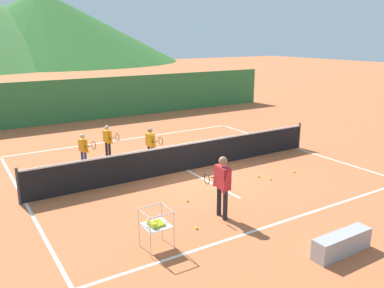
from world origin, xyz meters
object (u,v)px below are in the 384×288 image
Objects in this scene: student_1 at (108,139)px; tennis_ball_1 at (187,201)px; tennis_net at (187,156)px; tennis_ball_5 at (294,172)px; tennis_ball_3 at (196,228)px; tennis_ball_2 at (258,176)px; ball_cart at (156,224)px; instructor at (222,181)px; courtside_bench at (342,244)px; tennis_ball_4 at (233,166)px; tennis_ball_0 at (270,179)px; student_0 at (84,148)px; student_2 at (151,142)px.

tennis_ball_1 is (0.40, -5.03, -0.74)m from student_1.
tennis_net is at bearing 58.73° from tennis_ball_1.
tennis_ball_3 is at bearing -161.45° from tennis_ball_5.
tennis_ball_3 is (-0.67, -1.51, 0.00)m from tennis_ball_1.
tennis_ball_2 is at bearing 28.25° from tennis_ball_3.
student_1 reaches higher than tennis_net.
instructor is at bearing 13.35° from ball_cart.
tennis_net is 7.23× the size of courtside_bench.
tennis_net is 3.81m from instructor.
student_1 is (-1.80, 2.73, 0.27)m from tennis_net.
tennis_ball_3 is 4.88m from tennis_ball_4.
courtside_bench is at bearing -110.19° from tennis_ball_2.
tennis_ball_0 and tennis_ball_2 have the same top height.
tennis_ball_0 is (4.67, -4.38, -0.70)m from student_0.
tennis_ball_2 is at bearing 167.35° from tennis_ball_5.
student_0 is (-1.73, 5.75, -0.24)m from instructor.
tennis_ball_5 is (1.33, -0.30, 0.00)m from tennis_ball_2.
tennis_ball_1 is at bearing 99.99° from instructor.
tennis_net is at bearing 144.03° from tennis_ball_5.
instructor is 1.32m from tennis_ball_3.
instructor is 3.38m from tennis_ball_0.
courtside_bench is (-2.99, -4.23, 0.20)m from tennis_ball_5.
student_2 is (1.10, -1.37, 0.02)m from student_1.
tennis_ball_5 is at bearing 17.51° from ball_cart.
student_0 is 17.90× the size of tennis_ball_2.
student_0 is at bearing 97.93° from tennis_ball_3.
student_1 is 6.99m from ball_cart.
tennis_ball_3 is at bearing -166.36° from instructor.
tennis_ball_1 is 4.28m from courtside_bench.
courtside_bench is at bearing -71.50° from student_0.
student_0 is at bearing 143.45° from tennis_net.
tennis_ball_5 is (5.01, 1.68, 0.00)m from tennis_ball_3.
courtside_bench reaches higher than tennis_ball_4.
student_2 is 19.43× the size of tennis_ball_1.
instructor is 23.80× the size of tennis_ball_1.
tennis_ball_5 is (5.84, -4.28, -0.70)m from student_0.
student_2 reaches higher than tennis_ball_0.
student_0 is 17.90× the size of tennis_ball_4.
student_0 is 17.90× the size of tennis_ball_3.
student_0 reaches higher than tennis_ball_3.
tennis_ball_4 is 2.09m from tennis_ball_5.
instructor is 1.22× the size of student_2.
instructor reaches higher than tennis_ball_5.
tennis_ball_4 is (-0.21, 1.67, 0.00)m from tennis_ball_0.
instructor is 2.21m from ball_cart.
tennis_ball_2 is (4.90, 2.26, -0.55)m from ball_cart.
student_1 is at bearing 94.56° from tennis_ball_1.
tennis_ball_2 is (-0.16, 0.39, 0.00)m from tennis_ball_0.
tennis_net reaches higher than tennis_ball_1.
tennis_ball_2 is 1.00× the size of tennis_ball_5.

